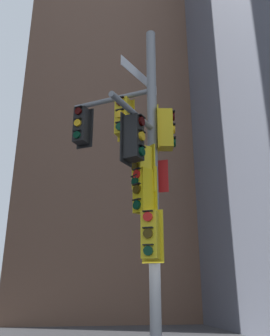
% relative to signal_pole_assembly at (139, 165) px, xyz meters
% --- Properties ---
extents(building_mid_block, '(13.03, 13.03, 41.14)m').
position_rel_signal_pole_assembly_xyz_m(building_mid_block, '(0.96, 20.94, 15.86)').
color(building_mid_block, brown).
rests_on(building_mid_block, ground).
extents(signal_pole_assembly, '(2.52, 2.93, 8.51)m').
position_rel_signal_pole_assembly_xyz_m(signal_pole_assembly, '(0.00, 0.00, 0.00)').
color(signal_pole_assembly, gray).
rests_on(signal_pole_assembly, ground).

